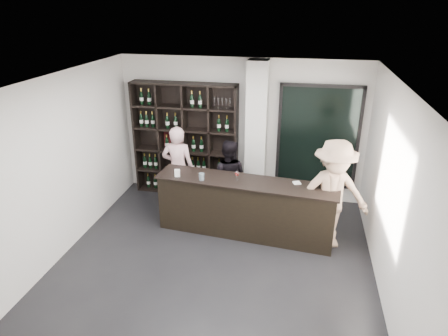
% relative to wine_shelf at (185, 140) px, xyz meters
% --- Properties ---
extents(floor, '(5.00, 5.50, 0.01)m').
position_rel_wine_shelf_xyz_m(floor, '(1.15, -2.57, -1.20)').
color(floor, black).
rests_on(floor, ground).
extents(wine_shelf, '(2.20, 0.35, 2.40)m').
position_rel_wine_shelf_xyz_m(wine_shelf, '(0.00, 0.00, 0.00)').
color(wine_shelf, black).
rests_on(wine_shelf, floor).
extents(structural_column, '(0.40, 0.40, 2.90)m').
position_rel_wine_shelf_xyz_m(structural_column, '(1.50, -0.10, 0.25)').
color(structural_column, silver).
rests_on(structural_column, floor).
extents(glass_panel, '(1.60, 0.08, 2.10)m').
position_rel_wine_shelf_xyz_m(glass_panel, '(2.70, 0.12, 0.20)').
color(glass_panel, black).
rests_on(glass_panel, floor).
extents(tasting_counter, '(3.17, 0.66, 1.04)m').
position_rel_wine_shelf_xyz_m(tasting_counter, '(1.50, -1.44, -0.68)').
color(tasting_counter, black).
rests_on(tasting_counter, floor).
extents(taster_pink, '(0.65, 0.45, 1.71)m').
position_rel_wine_shelf_xyz_m(taster_pink, '(0.05, -0.72, -0.34)').
color(taster_pink, beige).
rests_on(taster_pink, floor).
extents(taster_black, '(0.75, 0.60, 1.50)m').
position_rel_wine_shelf_xyz_m(taster_black, '(1.05, -0.72, -0.45)').
color(taster_black, black).
rests_on(taster_black, floor).
extents(customer, '(1.36, 0.96, 1.90)m').
position_rel_wine_shelf_xyz_m(customer, '(2.95, -1.52, -0.25)').
color(customer, tan).
rests_on(customer, floor).
extents(wine_glass, '(0.08, 0.08, 0.18)m').
position_rel_wine_shelf_xyz_m(wine_glass, '(1.34, -1.42, -0.07)').
color(wine_glass, white).
rests_on(wine_glass, tasting_counter).
extents(spit_cup, '(0.12, 0.12, 0.13)m').
position_rel_wine_shelf_xyz_m(spit_cup, '(0.75, -1.55, -0.10)').
color(spit_cup, '#9EB5C2').
rests_on(spit_cup, tasting_counter).
extents(napkin_stack, '(0.15, 0.15, 0.02)m').
position_rel_wine_shelf_xyz_m(napkin_stack, '(2.36, -1.36, -0.15)').
color(napkin_stack, white).
rests_on(napkin_stack, tasting_counter).
extents(card_stand, '(0.10, 0.06, 0.14)m').
position_rel_wine_shelf_xyz_m(card_stand, '(0.29, -1.50, -0.09)').
color(card_stand, white).
rests_on(card_stand, tasting_counter).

